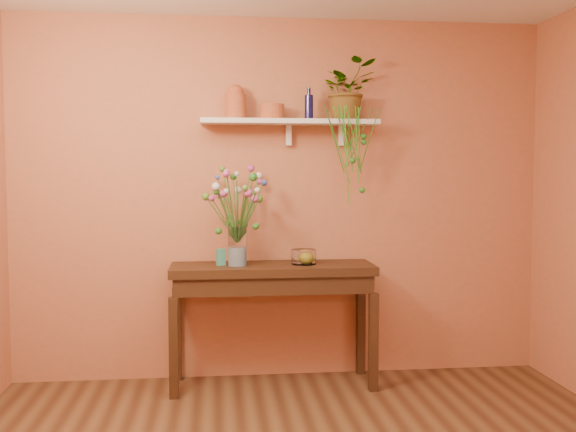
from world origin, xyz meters
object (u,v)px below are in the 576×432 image
object	(u,v)px
bouquet	(238,196)
glass_vase	(237,249)
blue_bottle	(309,107)
spider_plant	(347,90)
glass_bowl	(304,257)
sideboard	(273,282)
terracotta_jug	(235,103)

from	to	relation	value
bouquet	glass_vase	bearing A→B (deg)	123.27
blue_bottle	spider_plant	bearing A→B (deg)	7.45
spider_plant	glass_vase	bearing A→B (deg)	-167.63
blue_bottle	glass_bowl	bearing A→B (deg)	-113.74
sideboard	glass_vase	world-z (taller)	glass_vase
blue_bottle	bouquet	distance (m)	0.85
spider_plant	sideboard	bearing A→B (deg)	-165.30
sideboard	spider_plant	distance (m)	1.52
spider_plant	glass_vase	xyz separation A→B (m)	(-0.82, -0.18, -1.16)
spider_plant	glass_bowl	bearing A→B (deg)	-155.39
sideboard	terracotta_jug	size ratio (longest dim) A/B	5.84
terracotta_jug	spider_plant	world-z (taller)	spider_plant
sideboard	glass_vase	size ratio (longest dim) A/B	5.24
terracotta_jug	bouquet	world-z (taller)	terracotta_jug
sideboard	glass_vase	bearing A→B (deg)	-173.02
terracotta_jug	glass_bowl	bearing A→B (deg)	-16.45
blue_bottle	terracotta_jug	bearing A→B (deg)	177.48
sideboard	blue_bottle	distance (m)	1.31
glass_vase	glass_bowl	distance (m)	0.49
terracotta_jug	glass_bowl	size ratio (longest dim) A/B	1.40
sideboard	bouquet	size ratio (longest dim) A/B	2.62
spider_plant	glass_bowl	size ratio (longest dim) A/B	2.49
sideboard	spider_plant	size ratio (longest dim) A/B	3.28
blue_bottle	spider_plant	size ratio (longest dim) A/B	0.52
glass_bowl	terracotta_jug	bearing A→B (deg)	163.55
spider_plant	glass_bowl	xyz separation A→B (m)	(-0.34, -0.16, -1.22)
blue_bottle	bouquet	world-z (taller)	blue_bottle
glass_bowl	bouquet	bearing A→B (deg)	-176.51
sideboard	blue_bottle	world-z (taller)	blue_bottle
terracotta_jug	bouquet	distance (m)	0.70
blue_bottle	bouquet	bearing A→B (deg)	-164.36
blue_bottle	glass_vase	distance (m)	1.17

